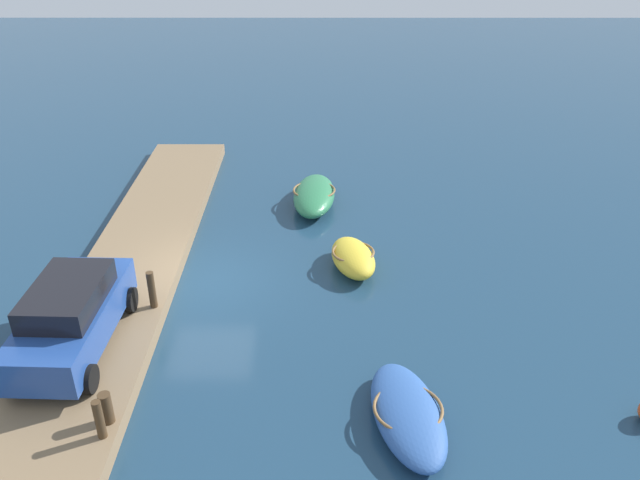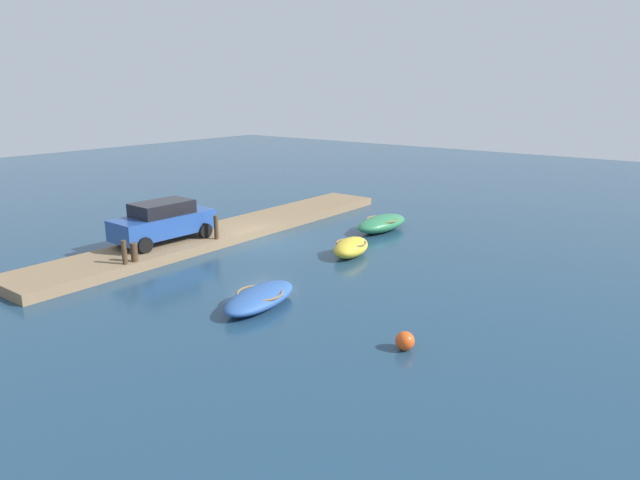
% 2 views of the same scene
% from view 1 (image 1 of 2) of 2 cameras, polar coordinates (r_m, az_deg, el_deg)
% --- Properties ---
extents(ground_plane, '(84.00, 84.00, 0.00)m').
position_cam_1_polar(ground_plane, '(18.83, -10.06, -3.74)').
color(ground_plane, navy).
extents(dock_platform, '(20.37, 2.81, 0.40)m').
position_cam_1_polar(dock_platform, '(19.23, -16.53, -3.13)').
color(dock_platform, '#846B4C').
rests_on(dock_platform, ground_plane).
extents(rowboat_green, '(3.43, 1.63, 0.76)m').
position_cam_1_polar(rowboat_green, '(22.84, -0.52, 3.97)').
color(rowboat_green, '#2D7A4C').
rests_on(rowboat_green, ground_plane).
extents(dinghy_yellow, '(2.46, 1.65, 0.74)m').
position_cam_1_polar(dinghy_yellow, '(19.04, 2.94, -1.55)').
color(dinghy_yellow, gold).
rests_on(dinghy_yellow, ground_plane).
extents(rowboat_blue, '(3.37, 1.87, 0.59)m').
position_cam_1_polar(rowboat_blue, '(14.10, 7.74, -14.96)').
color(rowboat_blue, '#2D569E').
rests_on(rowboat_blue, ground_plane).
extents(mooring_post_west, '(0.19, 0.19, 1.03)m').
position_cam_1_polar(mooring_post_west, '(17.12, -14.63, -4.27)').
color(mooring_post_west, '#47331E').
rests_on(mooring_post_west, dock_platform).
extents(mooring_post_mid_west, '(0.26, 0.26, 0.71)m').
position_cam_1_polar(mooring_post_mid_west, '(14.12, -18.35, -13.91)').
color(mooring_post_mid_west, '#47331E').
rests_on(mooring_post_mid_west, dock_platform).
extents(mooring_post_mid_east, '(0.19, 0.19, 0.90)m').
position_cam_1_polar(mooring_post_mid_east, '(13.77, -18.91, -14.76)').
color(mooring_post_mid_east, '#47331E').
rests_on(mooring_post_mid_east, dock_platform).
extents(parked_car, '(4.37, 2.04, 1.72)m').
position_cam_1_polar(parked_car, '(16.07, -21.09, -6.21)').
color(parked_car, '#234793').
rests_on(parked_car, dock_platform).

